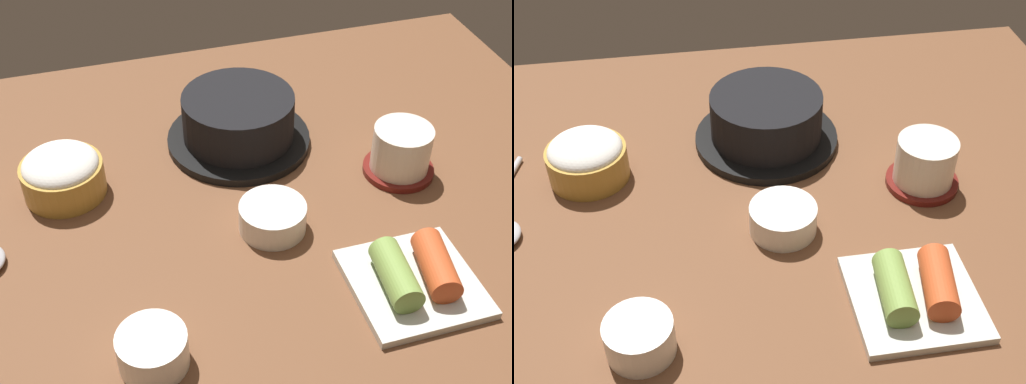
% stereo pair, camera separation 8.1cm
% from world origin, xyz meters
% --- Properties ---
extents(dining_table, '(1.00, 0.76, 0.02)m').
position_xyz_m(dining_table, '(0.00, 0.00, 0.01)').
color(dining_table, brown).
rests_on(dining_table, ground).
extents(stone_pot, '(0.19, 0.19, 0.07)m').
position_xyz_m(stone_pot, '(0.04, 0.12, 0.06)').
color(stone_pot, black).
rests_on(stone_pot, dining_table).
extents(rice_bowl, '(0.10, 0.10, 0.06)m').
position_xyz_m(rice_bowl, '(-0.20, 0.08, 0.05)').
color(rice_bowl, '#B78C38').
rests_on(rice_bowl, dining_table).
extents(tea_cup_with_saucer, '(0.09, 0.09, 0.07)m').
position_xyz_m(tea_cup_with_saucer, '(0.22, 0.00, 0.05)').
color(tea_cup_with_saucer, maroon).
rests_on(tea_cup_with_saucer, dining_table).
extents(banchan_cup_center, '(0.08, 0.08, 0.03)m').
position_xyz_m(banchan_cup_center, '(0.03, -0.05, 0.04)').
color(banchan_cup_center, white).
rests_on(banchan_cup_center, dining_table).
extents(kimchi_plate, '(0.13, 0.13, 0.04)m').
position_xyz_m(kimchi_plate, '(0.15, -0.18, 0.04)').
color(kimchi_plate, silver).
rests_on(kimchi_plate, dining_table).
extents(side_bowl_near, '(0.07, 0.07, 0.04)m').
position_xyz_m(side_bowl_near, '(-0.14, -0.20, 0.04)').
color(side_bowl_near, white).
rests_on(side_bowl_near, dining_table).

